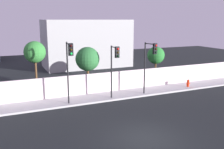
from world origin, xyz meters
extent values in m
plane|color=black|center=(0.00, 0.00, 0.00)|extent=(80.00, 80.00, 0.00)
cube|color=#B4B4B4|center=(0.00, 8.20, 0.07)|extent=(36.00, 2.40, 0.15)
cube|color=silver|center=(0.00, 9.49, 1.05)|extent=(36.00, 0.18, 1.80)
cylinder|color=black|center=(4.40, 7.55, 2.46)|extent=(0.12, 0.12, 4.62)
cylinder|color=black|center=(4.51, 6.95, 4.67)|extent=(0.30, 1.22, 0.08)
cube|color=black|center=(4.62, 6.34, 4.32)|extent=(0.37, 0.26, 0.90)
sphere|color=red|center=(4.65, 6.23, 4.59)|extent=(0.18, 0.18, 0.18)
sphere|color=#33260A|center=(4.65, 6.23, 4.31)|extent=(0.18, 0.18, 0.18)
sphere|color=black|center=(4.65, 6.23, 4.03)|extent=(0.18, 0.18, 0.18)
cylinder|color=black|center=(-2.55, 7.55, 2.59)|extent=(0.12, 0.12, 4.89)
cylinder|color=black|center=(-2.56, 6.91, 4.94)|extent=(0.11, 1.27, 0.08)
cube|color=black|center=(-2.58, 6.28, 4.59)|extent=(0.34, 0.21, 0.90)
sphere|color=black|center=(-2.58, 6.16, 4.86)|extent=(0.18, 0.18, 0.18)
sphere|color=#33260A|center=(-2.58, 6.16, 4.58)|extent=(0.18, 0.18, 0.18)
sphere|color=#19F24C|center=(-2.58, 6.16, 4.30)|extent=(0.18, 0.18, 0.18)
cylinder|color=black|center=(1.18, 7.55, 2.38)|extent=(0.12, 0.12, 4.46)
cylinder|color=black|center=(1.22, 7.09, 4.51)|extent=(0.17, 0.92, 0.08)
cube|color=black|center=(1.27, 6.63, 4.16)|extent=(0.36, 0.23, 0.90)
sphere|color=red|center=(1.28, 6.51, 4.43)|extent=(0.18, 0.18, 0.18)
sphere|color=#33260A|center=(1.28, 6.51, 4.15)|extent=(0.18, 0.18, 0.18)
sphere|color=black|center=(1.28, 6.51, 3.87)|extent=(0.18, 0.18, 0.18)
cylinder|color=red|center=(9.60, 7.79, 0.43)|extent=(0.24, 0.24, 0.57)
sphere|color=red|center=(9.60, 7.79, 0.76)|extent=(0.26, 0.26, 0.26)
cylinder|color=red|center=(9.43, 7.79, 0.46)|extent=(0.10, 0.09, 0.09)
cylinder|color=red|center=(9.77, 7.79, 0.46)|extent=(0.10, 0.09, 0.09)
cylinder|color=brown|center=(-4.52, 10.93, 1.73)|extent=(0.17, 0.17, 3.46)
sphere|color=#328135|center=(-4.52, 10.93, 3.97)|extent=(1.86, 1.86, 1.86)
cylinder|color=brown|center=(0.21, 10.93, 1.23)|extent=(0.23, 0.23, 2.45)
sphere|color=#2A6B33|center=(0.21, 10.93, 3.08)|extent=(2.26, 2.26, 2.26)
cylinder|color=brown|center=(7.79, 10.93, 1.25)|extent=(0.19, 0.19, 2.51)
sphere|color=#26772E|center=(7.79, 10.93, 3.01)|extent=(1.82, 1.82, 1.82)
cube|color=#A8A8A8|center=(4.27, 23.49, 3.34)|extent=(12.05, 6.00, 6.67)
camera|label=1|loc=(-7.26, -11.68, 6.70)|focal=40.99mm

